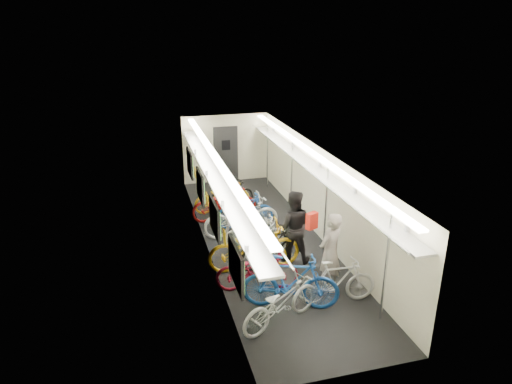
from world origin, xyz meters
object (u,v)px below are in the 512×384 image
bicycle_0 (281,302)px  bicycle_1 (291,282)px  passenger_near (330,253)px  passenger_mid (293,227)px  backpack (312,221)px

bicycle_0 → bicycle_1: bicycle_1 is taller
bicycle_0 → passenger_near: bearing=-81.7°
passenger_mid → bicycle_0: bearing=83.9°
bicycle_0 → backpack: (1.25, 1.68, 0.80)m
bicycle_1 → passenger_mid: size_ratio=1.09×
bicycle_1 → passenger_mid: 1.97m
bicycle_1 → backpack: backpack is taller
passenger_mid → backpack: size_ratio=4.70×
passenger_near → passenger_mid: bearing=-107.0°
bicycle_1 → passenger_near: 1.14m
passenger_near → backpack: (-0.11, 0.80, 0.39)m
bicycle_0 → backpack: backpack is taller
bicycle_0 → backpack: size_ratio=4.78×
passenger_near → backpack: size_ratio=4.66×
bicycle_1 → passenger_near: size_ratio=1.10×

